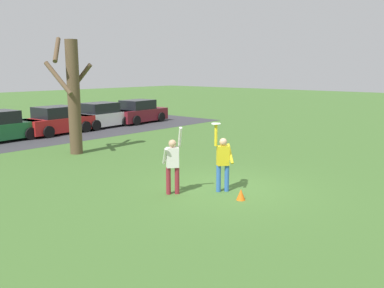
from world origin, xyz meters
The scene contains 10 objects.
ground_plane centered at (0.00, 0.00, 0.00)m, with size 120.00×120.00×0.00m, color #426B2D.
person_catcher centered at (-0.37, -0.07, 0.98)m, with size 0.57×0.55×2.08m.
person_defender centered at (-1.56, 0.89, 0.98)m, with size 0.65×0.64×2.05m.
frisbee_disc centered at (-0.55, 0.07, 2.09)m, with size 0.27×0.27×0.02m, color white.
parked_car_red centered at (2.56, 14.06, 0.73)m, with size 4.23×2.30×1.59m.
parked_car_white centered at (5.87, 14.33, 0.73)m, with size 4.23×2.30×1.59m.
parked_car_maroon centered at (9.09, 14.29, 0.73)m, with size 4.23×2.30×1.59m.
parking_strip centered at (0.57, 13.99, 0.00)m, with size 26.76×6.40×0.01m, color #38383D.
bare_tree_tall centered at (-0.03, 8.30, 2.60)m, with size 1.83×1.85×5.06m.
field_cone_orange centered at (-0.71, -0.98, 0.16)m, with size 0.26×0.26×0.32m, color orange.
Camera 1 is at (-10.12, -7.29, 3.67)m, focal length 38.37 mm.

